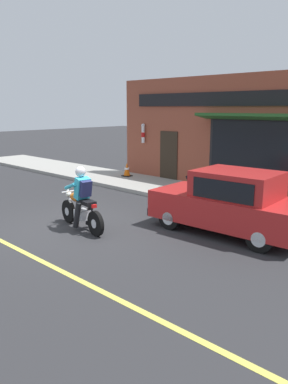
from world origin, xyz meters
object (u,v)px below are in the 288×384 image
object	(u,v)px
motorcycle_with_rider	(81,203)
traffic_cone	(127,170)
car_hatchback	(229,203)
fire_hydrant	(272,191)

from	to	relation	value
motorcycle_with_rider	traffic_cone	bearing A→B (deg)	36.10
car_hatchback	motorcycle_with_rider	bearing A→B (deg)	128.57
car_hatchback	fire_hydrant	bearing A→B (deg)	4.53
car_hatchback	traffic_cone	size ratio (longest dim) A/B	6.42
motorcycle_with_rider	traffic_cone	world-z (taller)	motorcycle_with_rider
motorcycle_with_rider	car_hatchback	bearing A→B (deg)	-51.43
motorcycle_with_rider	traffic_cone	distance (m)	6.86
motorcycle_with_rider	car_hatchback	world-z (taller)	motorcycle_with_rider
traffic_cone	car_hatchback	bearing A→B (deg)	-115.08
motorcycle_with_rider	fire_hydrant	bearing A→B (deg)	-27.13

